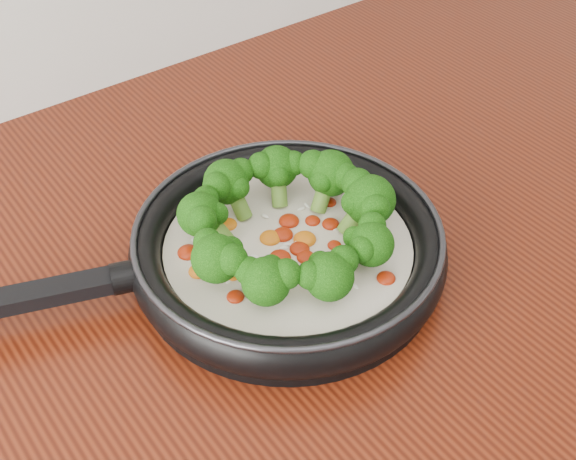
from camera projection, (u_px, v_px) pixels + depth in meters
skillet at (286, 244)px, 0.74m from camera, size 0.50×0.39×0.09m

